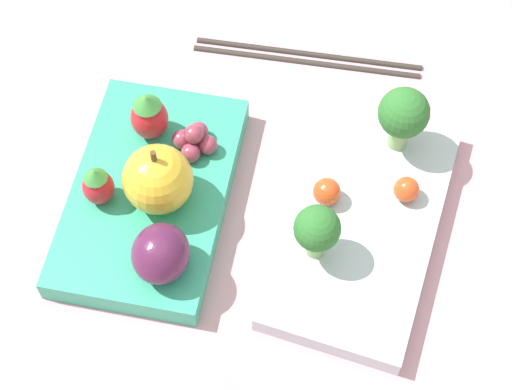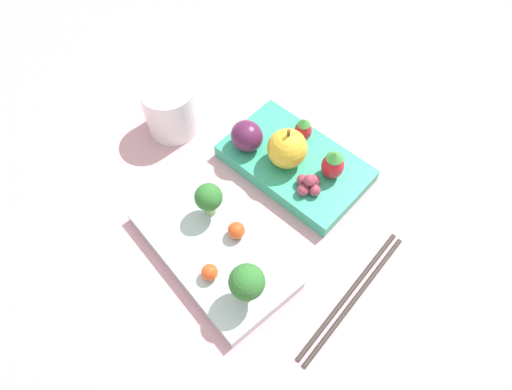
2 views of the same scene
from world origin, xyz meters
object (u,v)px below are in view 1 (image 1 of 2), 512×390
plum (161,254)px  apple (158,179)px  broccoli_floret_1 (317,230)px  broccoli_floret_0 (403,115)px  bento_box_savoury (363,224)px  chopsticks_pair (307,56)px  strawberry_1 (149,116)px  bento_box_fruit (151,195)px  cherry_tomato_0 (406,189)px  cherry_tomato_1 (327,192)px  grape_cluster (194,141)px  strawberry_0 (98,185)px

plum → apple: bearing=-160.2°
broccoli_floret_1 → broccoli_floret_0: bearing=159.5°
bento_box_savoury → chopsticks_pair: 0.18m
broccoli_floret_0 → broccoli_floret_1: 0.13m
apple → strawberry_1: apple is taller
bento_box_fruit → cherry_tomato_0: bearing=103.5°
broccoli_floret_0 → cherry_tomato_1: (0.07, -0.05, -0.03)m
broccoli_floret_0 → chopsticks_pair: 0.14m
broccoli_floret_1 → strawberry_1: (-0.07, -0.16, -0.01)m
grape_cluster → bento_box_savoury: bearing=79.7°
plum → broccoli_floret_1: bearing=112.6°
strawberry_1 → plum: strawberry_1 is taller
plum → broccoli_floret_0: bearing=136.8°
cherry_tomato_0 → cherry_tomato_1: size_ratio=0.93×
strawberry_1 → grape_cluster: strawberry_1 is taller
strawberry_1 → grape_cluster: (0.01, 0.04, -0.01)m
cherry_tomato_1 → plum: bearing=-48.8°
bento_box_savoury → strawberry_0: 0.21m
grape_cluster → chopsticks_pair: grape_cluster is taller
plum → grape_cluster: bearing=-175.5°
bento_box_fruit → chopsticks_pair: size_ratio=1.00×
broccoli_floret_1 → apple: bearing=-95.6°
broccoli_floret_1 → apple: (-0.01, -0.13, -0.00)m
apple → strawberry_0: (0.01, -0.05, -0.01)m
cherry_tomato_0 → apple: 0.20m
cherry_tomato_1 → broccoli_floret_1: bearing=2.0°
broccoli_floret_0 → cherry_tomato_1: bearing=-33.5°
bento_box_fruit → grape_cluster: size_ratio=5.47×
bento_box_fruit → bento_box_savoury: bearing=96.4°
strawberry_0 → strawberry_1: (-0.07, 0.02, 0.00)m
bento_box_fruit → broccoli_floret_0: size_ratio=3.30×
broccoli_floret_1 → plum: broccoli_floret_1 is taller
cherry_tomato_0 → grape_cluster: size_ratio=0.54×
cherry_tomato_1 → bento_box_fruit: bearing=-78.2°
bento_box_savoury → cherry_tomato_1: bearing=-106.2°
plum → chopsticks_pair: (-0.25, 0.06, -0.04)m
apple → chopsticks_pair: bearing=157.9°
broccoli_floret_0 → grape_cluster: bearing=-72.4°
bento_box_fruit → strawberry_0: size_ratio=5.40×
cherry_tomato_0 → cherry_tomato_1: 0.06m
bento_box_savoury → broccoli_floret_1: broccoli_floret_1 is taller
apple → grape_cluster: (-0.05, 0.01, -0.02)m
strawberry_0 → grape_cluster: 0.09m
bento_box_fruit → broccoli_floret_1: (0.02, 0.14, 0.04)m
bento_box_savoury → grape_cluster: grape_cluster is taller
bento_box_fruit → strawberry_0: bearing=-60.5°
cherry_tomato_0 → bento_box_fruit: bearing=-76.5°
broccoli_floret_1 → grape_cluster: (-0.07, -0.12, -0.02)m
cherry_tomato_0 → strawberry_1: bearing=-91.1°
bento_box_fruit → cherry_tomato_0: cherry_tomato_0 is taller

